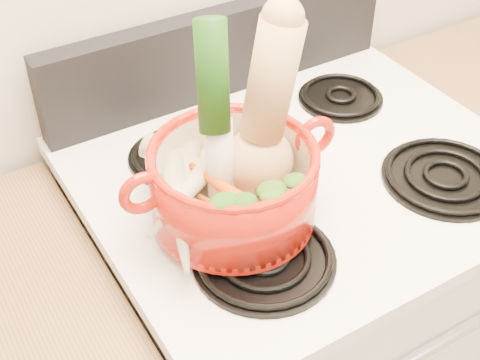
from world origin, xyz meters
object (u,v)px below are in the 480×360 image
stove_body (291,333)px  squash (259,111)px  dutch_oven (233,185)px  leek (219,116)px

stove_body → squash: size_ratio=3.14×
dutch_oven → leek: (-0.01, 0.03, 0.12)m
stove_body → squash: bearing=-161.2°
dutch_oven → leek: size_ratio=0.84×
stove_body → squash: 0.69m
stove_body → dutch_oven: dutch_oven is taller
stove_body → dutch_oven: (-0.19, -0.06, 0.57)m
squash → leek: size_ratio=0.94×
stove_body → dutch_oven: bearing=-161.6°
dutch_oven → stove_body: bearing=21.7°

